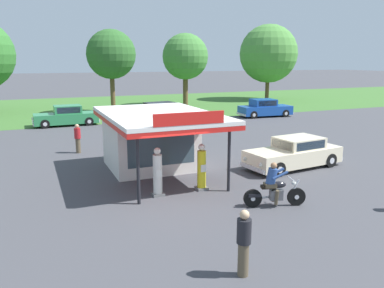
# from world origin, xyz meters

# --- Properties ---
(ground_plane) EXTENTS (300.00, 300.00, 0.00)m
(ground_plane) POSITION_xyz_m (0.00, 0.00, 0.00)
(ground_plane) COLOR #424247
(grass_verge_strip) EXTENTS (120.00, 24.00, 0.01)m
(grass_verge_strip) POSITION_xyz_m (0.00, 30.00, 0.00)
(grass_verge_strip) COLOR #3D6B2D
(grass_verge_strip) RESTS_ON ground
(service_station_kiosk) EXTENTS (4.46, 6.94, 3.21)m
(service_station_kiosk) POSITION_xyz_m (0.52, 4.11, 1.61)
(service_station_kiosk) COLOR silver
(service_station_kiosk) RESTS_ON ground
(gas_pump_nearside) EXTENTS (0.44, 0.44, 1.85)m
(gas_pump_nearside) POSITION_xyz_m (-0.38, 0.54, 0.84)
(gas_pump_nearside) COLOR slate
(gas_pump_nearside) RESTS_ON ground
(gas_pump_offside) EXTENTS (0.44, 0.44, 1.83)m
(gas_pump_offside) POSITION_xyz_m (1.41, 0.54, 0.83)
(gas_pump_offside) COLOR slate
(gas_pump_offside) RESTS_ON ground
(motorcycle_with_rider) EXTENTS (2.13, 0.87, 1.58)m
(motorcycle_with_rider) POSITION_xyz_m (2.98, -2.07, 0.65)
(motorcycle_with_rider) COLOR black
(motorcycle_with_rider) RESTS_ON ground
(featured_classic_sedan) EXTENTS (5.05, 2.28, 1.43)m
(featured_classic_sedan) POSITION_xyz_m (6.76, 1.79, 0.66)
(featured_classic_sedan) COLOR beige
(featured_classic_sedan) RESTS_ON ground
(parked_car_back_row_centre_right) EXTENTS (5.60, 2.48, 1.52)m
(parked_car_back_row_centre_right) POSITION_xyz_m (5.29, 18.15, 0.70)
(parked_car_back_row_centre_right) COLOR black
(parked_car_back_row_centre_right) RESTS_ON ground
(parked_car_back_row_centre_left) EXTENTS (4.97, 1.94, 1.55)m
(parked_car_back_row_centre_left) POSITION_xyz_m (-2.00, 18.56, 0.70)
(parked_car_back_row_centre_left) COLOR #2D844C
(parked_car_back_row_centre_left) RESTS_ON ground
(parked_car_second_row_spare) EXTENTS (4.96, 2.24, 1.57)m
(parked_car_second_row_spare) POSITION_xyz_m (14.90, 16.71, 0.71)
(parked_car_second_row_spare) COLOR #19479E
(parked_car_second_row_spare) RESTS_ON ground
(bystander_chatting_near_pumps) EXTENTS (0.34, 0.34, 1.60)m
(bystander_chatting_near_pumps) POSITION_xyz_m (-2.29, 8.76, 0.84)
(bystander_chatting_near_pumps) COLOR brown
(bystander_chatting_near_pumps) RESTS_ON ground
(bystander_strolling_foreground) EXTENTS (0.34, 0.34, 1.64)m
(bystander_strolling_foreground) POSITION_xyz_m (-0.24, -5.52, 0.86)
(bystander_strolling_foreground) COLOR brown
(bystander_strolling_foreground) RESTS_ON ground
(tree_oak_far_left) EXTENTS (4.61, 4.61, 7.82)m
(tree_oak_far_left) POSITION_xyz_m (2.88, 24.60, 5.49)
(tree_oak_far_left) COLOR brown
(tree_oak_far_left) RESTS_ON ground
(tree_oak_right) EXTENTS (7.23, 7.23, 9.38)m
(tree_oak_right) POSITION_xyz_m (23.56, 29.80, 5.57)
(tree_oak_right) COLOR brown
(tree_oak_right) RESTS_ON ground
(tree_oak_far_right) EXTENTS (5.04, 5.04, 7.88)m
(tree_oak_far_right) POSITION_xyz_m (11.76, 28.05, 5.26)
(tree_oak_far_right) COLOR brown
(tree_oak_far_right) RESTS_ON ground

